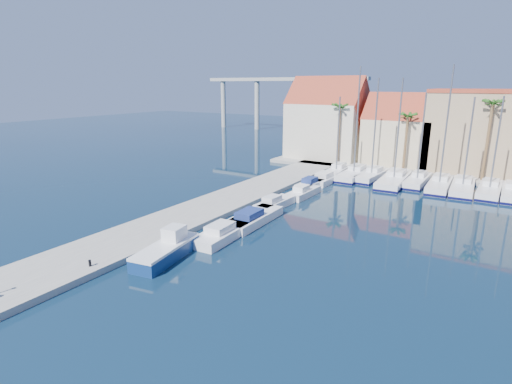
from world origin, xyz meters
TOP-DOWN VIEW (x-y plane):
  - ground at (0.00, 0.00)m, footprint 260.00×260.00m
  - quay_west at (-9.00, 13.50)m, footprint 6.00×77.00m
  - shore_north at (10.00, 48.00)m, footprint 54.00×16.00m
  - bollard at (-6.92, -1.74)m, footprint 0.18×0.18m
  - fishing_boat at (-4.19, 2.88)m, footprint 3.04×6.38m
  - motorboat_west_0 at (-3.06, 8.48)m, footprint 2.58×7.18m
  - motorboat_west_1 at (-3.00, 12.88)m, footprint 2.56×7.53m
  - motorboat_west_2 at (-3.68, 18.12)m, footprint 2.06×5.71m
  - motorboat_west_3 at (-3.05, 23.78)m, footprint 1.95×5.60m
  - motorboat_west_4 at (-3.98, 28.04)m, footprint 2.01×5.98m
  - motorboat_west_5 at (-3.66, 31.91)m, footprint 2.37×7.24m
  - sailboat_0 at (-3.88, 36.62)m, footprint 2.74×8.40m
  - sailboat_1 at (-1.24, 36.55)m, footprint 2.70×9.77m
  - sailboat_2 at (1.17, 36.81)m, footprint 2.79×8.62m
  - sailboat_3 at (4.32, 36.04)m, footprint 3.38×11.17m
  - sailboat_4 at (7.02, 36.93)m, footprint 2.27×8.29m
  - sailboat_5 at (9.77, 36.19)m, footprint 2.75×9.30m
  - sailboat_6 at (12.34, 36.37)m, footprint 2.94×9.54m
  - sailboat_7 at (15.20, 36.53)m, footprint 2.57×8.93m
  - building_0 at (-10.00, 47.00)m, footprint 12.30×9.00m
  - building_1 at (2.00, 47.00)m, footprint 10.30×8.00m
  - building_2 at (13.00, 48.00)m, footprint 14.20×10.20m
  - palm_0 at (-6.00, 42.00)m, footprint 2.60×2.60m
  - palm_1 at (4.00, 42.00)m, footprint 2.60×2.60m
  - palm_2 at (14.00, 42.00)m, footprint 2.60×2.60m
  - viaduct at (-39.07, 82.00)m, footprint 48.00×2.20m

SIDE VIEW (x-z plane):
  - ground at x=0.00m, z-range 0.00..0.00m
  - quay_west at x=-9.00m, z-range 0.00..0.50m
  - shore_north at x=10.00m, z-range 0.00..0.50m
  - motorboat_west_2 at x=-3.68m, z-range -0.19..1.21m
  - motorboat_west_3 at x=-3.05m, z-range -0.19..1.21m
  - motorboat_west_5 at x=-3.66m, z-range -0.19..1.21m
  - motorboat_west_0 at x=-3.06m, z-range -0.19..1.21m
  - motorboat_west_1 at x=-3.00m, z-range -0.19..1.21m
  - motorboat_west_4 at x=-3.98m, z-range -0.19..1.21m
  - sailboat_6 at x=12.34m, z-range -5.04..6.19m
  - sailboat_3 at x=4.32m, z-range -6.12..7.28m
  - sailboat_7 at x=15.20m, z-range -5.11..6.28m
  - sailboat_0 at x=-3.88m, z-range -4.91..6.10m
  - sailboat_4 at x=7.02m, z-range -5.23..6.44m
  - sailboat_1 at x=-1.24m, z-range -6.83..8.07m
  - sailboat_2 at x=1.17m, z-range -6.08..7.34m
  - sailboat_5 at x=9.77m, z-range -6.79..8.06m
  - fishing_boat at x=-4.19m, z-range -0.36..1.78m
  - bollard at x=-6.92m, z-range 0.50..0.96m
  - building_1 at x=2.00m, z-range -0.20..10.80m
  - building_2 at x=13.00m, z-range 0.51..12.01m
  - building_0 at x=-10.00m, z-range -0.23..13.27m
  - palm_1 at x=4.00m, z-range 3.56..12.71m
  - palm_0 at x=-6.00m, z-range 4.00..14.15m
  - palm_2 at x=14.00m, z-range 4.44..15.59m
  - viaduct at x=-39.07m, z-range 3.02..17.47m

